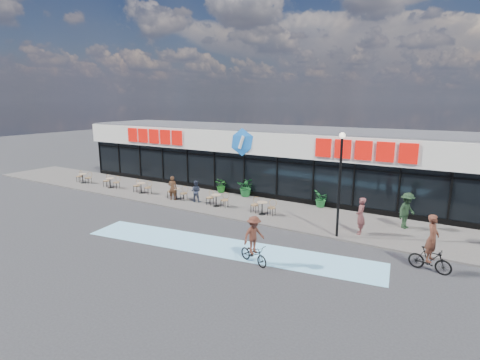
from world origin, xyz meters
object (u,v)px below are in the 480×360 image
object	(u,v)px
potted_plant_mid	(222,185)
cyclist_a	(254,243)
patron_right	(196,191)
cyclist_b	(431,250)
pedestrian_b	(407,211)
pedestrian_a	(361,216)
bistro_set_0	(84,177)
potted_plant_right	(321,199)
lamp_post	(340,176)
potted_plant_left	(246,187)
patron_left	(173,188)

from	to	relation	value
potted_plant_mid	cyclist_a	bearing A→B (deg)	-49.68
patron_right	cyclist_b	xyz separation A→B (m)	(13.89, -3.12, 0.07)
pedestrian_b	cyclist_b	xyz separation A→B (m)	(1.50, -4.68, -0.16)
pedestrian_a	bistro_set_0	bearing A→B (deg)	-102.54
potted_plant_mid	potted_plant_right	world-z (taller)	potted_plant_right
potted_plant_mid	bistro_set_0	bearing A→B (deg)	-164.91
bistro_set_0	pedestrian_a	world-z (taller)	pedestrian_a
pedestrian_a	pedestrian_b	distance (m)	2.76
lamp_post	cyclist_b	size ratio (longest dim) A/B	2.17
lamp_post	pedestrian_a	world-z (taller)	lamp_post
lamp_post	cyclist_a	xyz separation A→B (m)	(-2.05, -4.61, -2.21)
potted_plant_left	cyclist_a	bearing A→B (deg)	-58.09
pedestrian_a	pedestrian_b	size ratio (longest dim) A/B	0.98
bistro_set_0	potted_plant_right	world-z (taller)	potted_plant_right
patron_right	pedestrian_b	size ratio (longest dim) A/B	0.75
pedestrian_b	cyclist_a	size ratio (longest dim) A/B	0.93
potted_plant_left	potted_plant_mid	size ratio (longest dim) A/B	1.26
potted_plant_left	patron_right	size ratio (longest dim) A/B	0.93
potted_plant_left	pedestrian_b	bearing A→B (deg)	-7.52
patron_left	cyclist_b	size ratio (longest dim) A/B	0.70
potted_plant_left	pedestrian_a	size ratio (longest dim) A/B	0.71
potted_plant_left	pedestrian_a	distance (m)	9.17
patron_left	potted_plant_left	bearing A→B (deg)	-159.64
bistro_set_0	potted_plant_mid	bearing A→B (deg)	15.09
potted_plant_left	patron_left	xyz separation A→B (m)	(-3.67, -3.33, 0.15)
potted_plant_left	cyclist_b	size ratio (longest dim) A/B	0.57
pedestrian_b	potted_plant_left	bearing A→B (deg)	106.50
potted_plant_mid	patron_right	xyz separation A→B (m)	(-0.03, -2.95, 0.19)
bistro_set_0	potted_plant_mid	xyz separation A→B (m)	(11.23, 3.03, 0.06)
lamp_post	patron_left	distance (m)	11.56
potted_plant_left	patron_right	bearing A→B (deg)	-125.36
patron_right	patron_left	bearing A→B (deg)	-7.14
potted_plant_left	cyclist_b	xyz separation A→B (m)	(11.82, -6.04, 0.13)
potted_plant_mid	patron_left	distance (m)	3.74
potted_plant_left	potted_plant_mid	bearing A→B (deg)	179.25
lamp_post	potted_plant_right	xyz separation A→B (m)	(-2.35, 4.41, -2.46)
cyclist_a	pedestrian_b	bearing A→B (deg)	58.12
bistro_set_0	potted_plant_left	xyz separation A→B (m)	(13.27, 3.00, 0.20)
potted_plant_mid	patron_right	bearing A→B (deg)	-90.56
patron_right	pedestrian_a	distance (m)	10.59
potted_plant_right	pedestrian_b	size ratio (longest dim) A/B	0.57
lamp_post	patron_right	xyz separation A→B (m)	(-9.71, 1.42, -2.28)
lamp_post	potted_plant_right	size ratio (longest dim) A/B	4.70
bistro_set_0	cyclist_b	xyz separation A→B (m)	(25.09, -3.04, 0.33)
patron_left	patron_right	size ratio (longest dim) A/B	1.14
cyclist_b	bistro_set_0	bearing A→B (deg)	173.09
pedestrian_b	cyclist_b	size ratio (longest dim) A/B	0.81
potted_plant_right	cyclist_a	size ratio (longest dim) A/B	0.53
potted_plant_right	cyclist_b	distance (m)	8.95
lamp_post	cyclist_a	world-z (taller)	lamp_post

